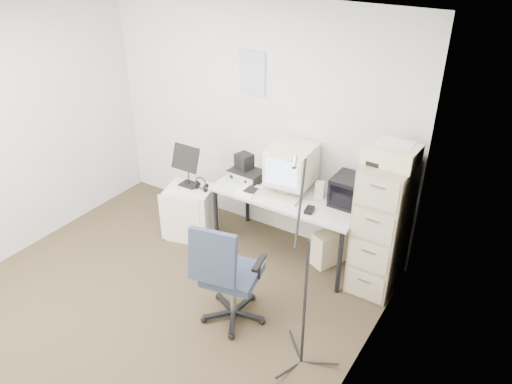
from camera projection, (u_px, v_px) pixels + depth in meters
The scene contains 22 objects.
floor at pixel (149, 311), 4.51m from camera, with size 3.60×3.60×0.01m, color #423926.
ceiling at pixel (109, 25), 3.28m from camera, with size 3.60×3.60×0.01m, color white.
wall_back at pixel (255, 120), 5.23m from camera, with size 3.60×0.02×2.50m, color silver.
wall_right at pixel (346, 267), 3.06m from camera, with size 0.02×3.60×2.50m, color silver.
wall_calendar at pixel (252, 73), 4.98m from camera, with size 0.30×0.02×0.44m, color white.
filing_cabinet at pixel (382, 226), 4.55m from camera, with size 0.40×0.60×1.30m, color tan.
printer at pixel (392, 154), 4.17m from camera, with size 0.44×0.30×0.17m, color beige.
desk at pixel (289, 223), 5.11m from camera, with size 1.50×0.70×0.73m, color silver.
crt_monitor at pixel (292, 168), 4.88m from camera, with size 0.42×0.44×0.46m, color beige.
crt_tv at pixel (349, 191), 4.68m from camera, with size 0.31×0.32×0.28m, color black.
desk_speaker at pixel (320, 190), 4.82m from camera, with size 0.08×0.08×0.16m, color silver.
keyboard at pixel (276, 197), 4.83m from camera, with size 0.45×0.16×0.02m, color beige.
mouse at pixel (309, 210), 4.61m from camera, with size 0.07×0.12×0.04m, color black.
radio_receiver at pixel (247, 175), 5.15m from camera, with size 0.35×0.25×0.10m, color black.
radio_speaker at pixel (244, 161), 5.14m from camera, with size 0.16×0.15×0.16m, color black.
papers at pixel (250, 191), 4.94m from camera, with size 0.20×0.27×0.02m, color white.
pc_tower at pixel (331, 246), 5.07m from camera, with size 0.18×0.40×0.37m, color beige.
office_chair at pixel (232, 272), 4.21m from camera, with size 0.58×0.58×1.00m, color #2B3847.
side_cart at pixel (191, 212), 5.43m from camera, with size 0.48×0.39×0.60m, color silver.
music_stand at pixel (188, 165), 5.22m from camera, with size 0.32×0.17×0.47m, color black.
headphones at pixel (201, 186), 5.22m from camera, with size 0.16×0.16×0.03m, color black.
mic_stand at pixel (306, 286), 3.63m from camera, with size 0.02×0.02×1.55m, color black.
Camera 1 is at (2.63, -2.36, 3.16)m, focal length 35.00 mm.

